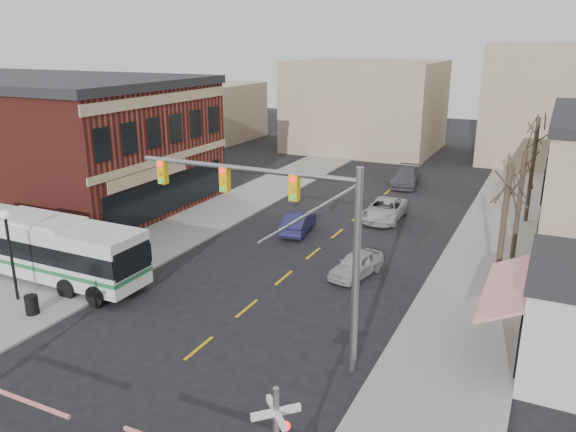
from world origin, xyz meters
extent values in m
plane|color=black|center=(0.00, 0.00, 0.00)|extent=(160.00, 160.00, 0.00)
cube|color=gray|center=(-9.50, 20.00, 0.06)|extent=(5.00, 60.00, 0.12)
cube|color=gray|center=(9.50, 20.00, 0.06)|extent=(5.00, 60.00, 0.12)
cube|color=maroon|center=(-27.00, 16.00, 4.50)|extent=(30.00, 15.00, 9.00)
cube|color=#262628|center=(-27.00, 16.00, 9.30)|extent=(30.40, 15.40, 0.60)
cube|color=tan|center=(-11.95, 16.00, 4.30)|extent=(0.10, 15.00, 0.50)
cube|color=tan|center=(-11.95, 16.00, 8.40)|extent=(0.10, 15.00, 0.70)
cube|color=black|center=(-11.95, 16.00, 1.80)|extent=(0.08, 13.00, 2.60)
cube|color=red|center=(11.20, 7.00, 3.00)|extent=(1.68, 6.00, 0.87)
cylinder|color=#382B21|center=(10.50, 12.00, 3.50)|extent=(0.28, 0.28, 6.75)
cylinder|color=#382B21|center=(10.80, 18.00, 3.27)|extent=(0.28, 0.28, 6.30)
cylinder|color=#382B21|center=(11.00, 26.00, 3.72)|extent=(0.28, 0.28, 7.20)
cube|color=silver|center=(-11.64, 4.47, 1.85)|extent=(12.57, 2.78, 2.79)
cube|color=black|center=(-11.64, 4.47, 2.04)|extent=(12.61, 2.82, 0.94)
cube|color=#246C3D|center=(-11.64, 4.47, 1.20)|extent=(12.61, 2.82, 0.21)
cylinder|color=black|center=(-11.64, 4.47, 0.52)|extent=(1.06, 2.73, 1.05)
cylinder|color=gray|center=(6.25, 3.26, 4.00)|extent=(0.28, 0.28, 8.00)
cylinder|color=gray|center=(1.59, 3.26, 7.50)|extent=(9.31, 0.20, 0.20)
cube|color=gold|center=(3.75, 3.26, 7.00)|extent=(0.35, 0.30, 1.00)
cube|color=gold|center=(0.75, 3.26, 7.00)|extent=(0.35, 0.30, 1.00)
cube|color=gold|center=(-2.25, 3.26, 7.00)|extent=(0.35, 0.30, 1.00)
cube|color=#FF0C0C|center=(-2.68, -4.64, 1.10)|extent=(5.00, 0.10, 0.10)
cube|color=silver|center=(6.79, -4.28, 3.30)|extent=(1.00, 1.00, 0.18)
cube|color=silver|center=(6.79, -4.28, 3.30)|extent=(1.00, 1.00, 0.18)
sphere|color=#FF0C0C|center=(6.79, -3.73, 2.50)|extent=(0.26, 0.26, 0.26)
cylinder|color=black|center=(-10.45, 1.83, 2.20)|extent=(0.14, 0.14, 4.17)
sphere|color=silver|center=(-10.45, 1.83, 4.44)|extent=(0.44, 0.44, 0.44)
cylinder|color=black|center=(-8.54, 1.07, 0.57)|extent=(0.60, 0.60, 0.90)
imported|color=#A2A2A6|center=(3.39, 11.98, 0.66)|extent=(2.33, 4.12, 1.32)
imported|color=#1C1C46|center=(-2.45, 17.18, 0.70)|extent=(2.19, 4.44, 1.40)
imported|color=#B2B2B2|center=(1.91, 22.38, 0.72)|extent=(2.51, 5.24, 1.44)
imported|color=#47484D|center=(0.78, 32.72, 0.76)|extent=(2.64, 5.42, 1.52)
imported|color=#62524E|center=(-9.64, 3.81, 0.92)|extent=(0.53, 0.67, 1.60)
imported|color=#3B3A65|center=(-11.50, 6.88, 0.90)|extent=(0.95, 0.90, 1.56)
camera|label=1|loc=(12.21, -14.87, 12.17)|focal=35.00mm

